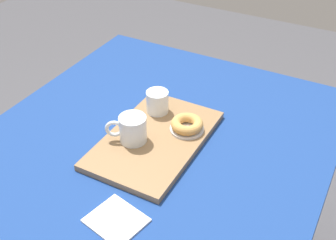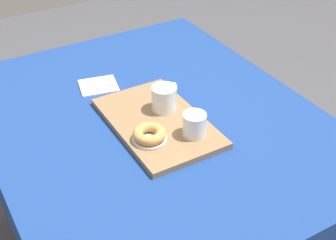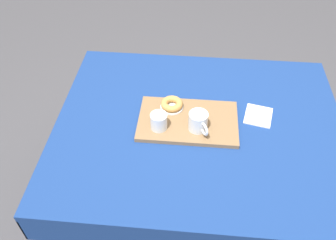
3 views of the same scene
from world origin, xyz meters
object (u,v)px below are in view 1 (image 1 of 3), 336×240
at_px(water_glass_near, 157,103).
at_px(paper_napkin, 116,220).
at_px(donut_plate_left, 187,129).
at_px(serving_tray, 155,139).
at_px(tea_mug_left, 132,130).
at_px(sugar_donut_left, 187,124).
at_px(dining_table, 145,174).

xyz_separation_m(water_glass_near, paper_napkin, (-0.46, -0.13, -0.05)).
distance_m(water_glass_near, donut_plate_left, 0.15).
xyz_separation_m(serving_tray, donut_plate_left, (0.08, -0.07, 0.01)).
relative_size(tea_mug_left, paper_napkin, 0.88).
bearing_deg(paper_napkin, sugar_donut_left, -0.10).
bearing_deg(dining_table, donut_plate_left, -30.84).
distance_m(dining_table, tea_mug_left, 0.17).
height_order(tea_mug_left, sugar_donut_left, tea_mug_left).
xyz_separation_m(serving_tray, tea_mug_left, (-0.05, 0.05, 0.05)).
xyz_separation_m(tea_mug_left, water_glass_near, (0.17, 0.01, -0.01)).
relative_size(dining_table, tea_mug_left, 11.00).
distance_m(donut_plate_left, sugar_donut_left, 0.02).
relative_size(serving_tray, tea_mug_left, 3.77).
bearing_deg(paper_napkin, tea_mug_left, 23.90).
distance_m(serving_tray, tea_mug_left, 0.09).
height_order(dining_table, paper_napkin, paper_napkin).
bearing_deg(paper_napkin, water_glass_near, 16.39).
height_order(tea_mug_left, water_glass_near, tea_mug_left).
distance_m(tea_mug_left, sugar_donut_left, 0.18).
relative_size(tea_mug_left, donut_plate_left, 1.10).
distance_m(sugar_donut_left, paper_napkin, 0.41).
distance_m(serving_tray, sugar_donut_left, 0.11).
xyz_separation_m(dining_table, serving_tray, (0.05, -0.01, 0.11)).
xyz_separation_m(dining_table, paper_napkin, (-0.28, -0.08, 0.10)).
distance_m(serving_tray, paper_napkin, 0.34).
bearing_deg(dining_table, sugar_donut_left, -30.84).
height_order(water_glass_near, paper_napkin, water_glass_near).
relative_size(serving_tray, paper_napkin, 3.30).
height_order(serving_tray, donut_plate_left, donut_plate_left).
bearing_deg(sugar_donut_left, water_glass_near, 70.90).
xyz_separation_m(sugar_donut_left, paper_napkin, (-0.41, 0.00, -0.04)).
height_order(dining_table, water_glass_near, water_glass_near).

